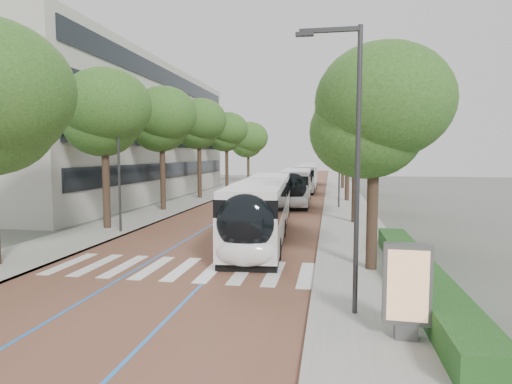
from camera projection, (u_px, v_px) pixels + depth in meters
ground at (168, 276)px, 16.33m from camera, size 160.00×160.00×0.00m
road at (283, 190)px, 55.58m from camera, size 11.00×140.00×0.02m
sidewalk_left at (227, 189)px, 56.86m from camera, size 4.00×140.00×0.12m
sidewalk_right at (342, 191)px, 54.29m from camera, size 4.00×140.00×0.12m
kerb_left at (241, 189)px, 56.54m from camera, size 0.20×140.00×0.14m
kerb_right at (327, 190)px, 54.62m from camera, size 0.20×140.00×0.14m
zebra_crossing at (182, 269)px, 17.27m from camera, size 10.55×3.60×0.01m
lane_line_left at (271, 190)px, 55.86m from camera, size 0.12×126.00×0.01m
lane_line_right at (295, 190)px, 55.31m from camera, size 0.12×126.00×0.01m
office_building at (93, 133)px, 46.53m from camera, size 18.11×40.00×14.00m
hedge at (418, 274)px, 14.73m from camera, size 1.20×14.00×0.80m
streetlight_near at (351, 148)px, 11.83m from camera, size 1.82×0.20×8.00m
streetlight_far at (337, 152)px, 36.37m from camera, size 1.82×0.20×8.00m
lamp_post_left at (119, 163)px, 24.87m from camera, size 0.14×0.14×8.00m
trees_left at (187, 130)px, 40.72m from camera, size 6.48×61.30×9.83m
trees_right at (350, 135)px, 36.62m from camera, size 5.47×47.31×8.88m
lead_bus at (264, 206)px, 24.84m from camera, size 3.74×18.52×3.20m
bus_queued_0 at (296, 187)px, 39.97m from camera, size 2.86×12.46×3.20m
bus_queued_1 at (305, 179)px, 53.46m from camera, size 2.58×12.41×3.20m
bus_queued_2 at (308, 174)px, 65.98m from camera, size 2.67×12.43×3.20m
ad_panel at (407, 289)px, 10.43m from camera, size 1.15×0.46×2.36m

